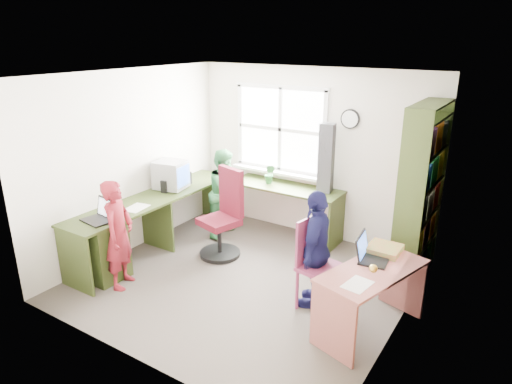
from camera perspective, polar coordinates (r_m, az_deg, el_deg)
room at (r=5.16m, az=-0.82°, el=1.27°), size 3.64×3.44×2.44m
l_desk at (r=5.95m, az=-13.53°, el=-4.61°), size 2.38×2.95×0.75m
right_desk at (r=4.63m, az=14.24°, el=-11.39°), size 0.85×1.28×0.68m
bookshelf at (r=5.59m, az=19.82°, el=-0.81°), size 0.30×1.02×2.10m
swivel_chair at (r=6.01m, az=-4.02°, el=-3.37°), size 0.67×0.67×1.17m
wooden_chair at (r=4.89m, az=7.64°, el=-8.49°), size 0.51×0.51×1.00m
crt_monitor at (r=6.44m, az=-10.61°, el=2.13°), size 0.47×0.44×0.40m
laptop_left at (r=5.60m, az=-18.79°, el=-2.78°), size 0.39×0.34×0.24m
laptop_right at (r=4.70m, az=14.00°, el=-7.47°), size 0.34×0.39×0.25m
speaker_a at (r=6.34m, az=-11.33°, el=0.70°), size 0.10×0.10×0.17m
speaker_b at (r=6.65m, az=-8.54°, el=1.75°), size 0.09×0.09×0.18m
cd_tower at (r=6.21m, az=8.77°, el=4.18°), size 0.21×0.19×0.95m
game_box at (r=4.90m, az=15.75°, el=-6.88°), size 0.32×0.32×0.06m
paper_a at (r=5.87m, az=-14.72°, el=-1.92°), size 0.26×0.34×0.00m
paper_b at (r=4.25m, az=12.58°, el=-11.21°), size 0.24×0.31×0.00m
potted_plant at (r=6.57m, az=1.73°, el=2.26°), size 0.16×0.13×0.29m
person_red at (r=5.43m, az=-16.77°, el=-5.11°), size 0.47×0.55×1.29m
person_green at (r=6.56m, az=-3.82°, el=-0.13°), size 0.57×0.68×1.28m
person_navy at (r=4.89m, az=7.50°, el=-7.06°), size 0.46×0.81×1.30m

